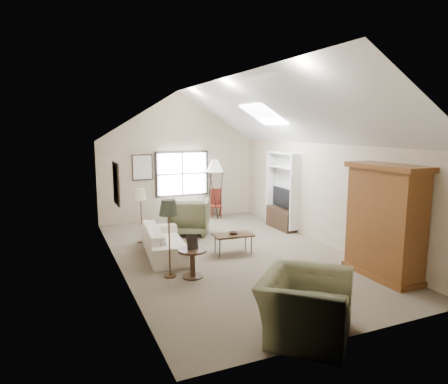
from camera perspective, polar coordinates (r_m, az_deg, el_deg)
name	(u,v)px	position (r m, az deg, el deg)	size (l,w,h in m)	color
room_shell	(231,113)	(8.85, 1.05, 11.24)	(5.01, 8.01, 4.00)	#726851
window	(182,174)	(12.67, -6.00, 2.61)	(1.72, 0.08, 1.42)	black
skylight	(264,114)	(10.24, 5.68, 10.99)	(0.80, 1.20, 0.52)	white
wall_art	(130,175)	(10.22, -13.24, 2.41)	(1.97, 3.71, 0.88)	black
armoire	(385,221)	(8.32, 22.02, -3.91)	(0.60, 1.50, 2.20)	brown
tv_alcove	(282,189)	(11.50, 8.35, 0.39)	(0.32, 1.30, 2.10)	white
media_console	(281,218)	(11.65, 8.17, -3.76)	(0.34, 1.18, 0.60)	#382316
tv_panel	(282,197)	(11.52, 8.24, -0.75)	(0.05, 0.90, 0.55)	black
sofa	(166,240)	(9.32, -8.33, -6.87)	(2.24, 0.88, 0.66)	white
armchair_near	(305,306)	(5.89, 11.51, -15.66)	(1.33, 1.16, 0.87)	#626345
armchair_far	(189,216)	(10.98, -4.96, -3.45)	(1.05, 1.08, 0.98)	#656848
coffee_table	(233,244)	(9.31, 1.31, -7.41)	(0.90, 0.50, 0.46)	#362316
bowl	(233,233)	(9.24, 1.32, -5.88)	(0.22, 0.22, 0.05)	#351E15
side_table	(193,263)	(7.90, -4.52, -10.12)	(0.56, 0.56, 0.56)	#342215
side_chair	(216,203)	(12.93, -1.12, -1.63)	(0.36, 0.36, 0.93)	maroon
tripod_lamp	(215,188)	(12.83, -1.33, 0.51)	(0.55, 0.55, 1.91)	silver
dark_lamp	(169,238)	(7.82, -7.83, -6.53)	(0.37, 0.37, 1.57)	#262A1E
tan_lamp	(141,215)	(10.30, -11.74, -3.27)	(0.28, 0.28, 1.41)	tan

